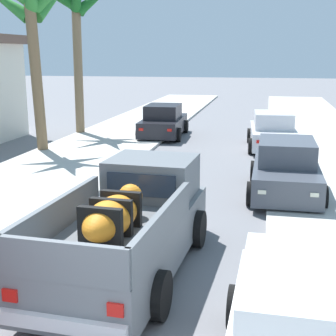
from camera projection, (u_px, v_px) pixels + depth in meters
sidewalk_left at (64, 166)px, 16.99m from camera, size 4.61×60.00×0.12m
curb_left at (89, 168)px, 16.81m from camera, size 0.16×60.00×0.10m
curb_right at (312, 178)px, 15.37m from camera, size 0.16×60.00×0.10m
pickup_truck at (130, 226)px, 8.88m from camera, size 2.42×5.31×1.80m
car_left_mid at (163, 122)px, 23.28m from camera, size 2.14×4.31×1.54m
car_right_mid at (273, 132)px, 20.31m from camera, size 2.21×4.34×1.54m
car_left_far at (286, 169)px, 13.72m from camera, size 2.03×4.26×1.54m
palm_tree_left_mid at (30, 14)px, 18.40m from camera, size 3.68×3.52×6.70m
palm_tree_right_mid at (75, 12)px, 22.78m from camera, size 4.11×3.45×7.20m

